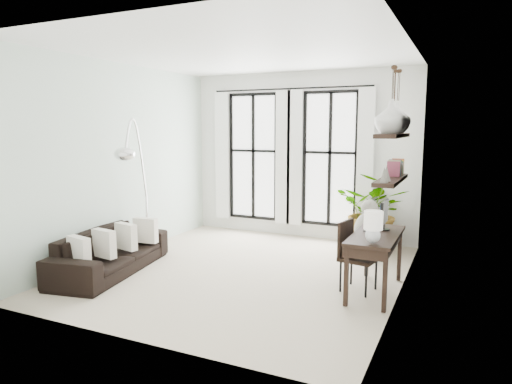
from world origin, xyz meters
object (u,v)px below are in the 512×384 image
Objects in this scene: buddha at (369,233)px; desk_chair at (353,251)px; sofa at (111,251)px; desk at (375,239)px; arc_lamp at (135,152)px; plant at (375,211)px.

desk_chair is at bearing -86.23° from buddha.
desk reaches higher than sofa.
buddha is at bearing 30.07° from arc_lamp.
buddha is (-0.40, 1.68, -0.32)m from desk.
desk is 0.58× the size of arc_lamp.
arc_lamp reaches higher than buddha.
desk_chair is 3.59m from arc_lamp.
buddha is at bearing -88.98° from plant.
desk_chair is at bearing -86.93° from plant.
buddha is (0.01, -0.56, -0.28)m from plant.
desk is at bearing -76.78° from buddha.
plant is 1.49× the size of desk_chair.
plant is at bearing 36.99° from arc_lamp.
desk_chair is (3.46, 0.77, 0.22)m from sofa.
plant is at bearing 100.25° from desk.
arc_lamp is (-3.64, -0.20, 1.03)m from desk.
desk is at bearing -79.75° from plant.
arc_lamp reaches higher than sofa.
buddha is (3.25, 1.88, -1.36)m from arc_lamp.
plant reaches higher than desk_chair.
sofa is at bearing -101.26° from arc_lamp.
sofa is 1.55× the size of plant.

